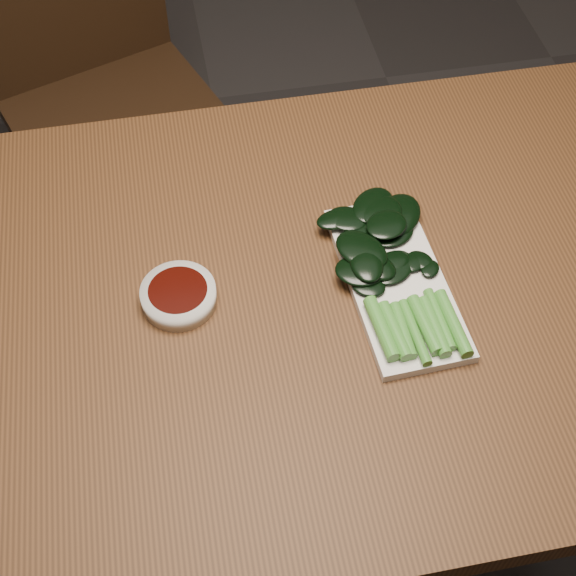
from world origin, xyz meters
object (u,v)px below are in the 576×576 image
at_px(chair_far, 102,83).
at_px(serving_plate, 396,282).
at_px(sauce_bowl, 179,295).
at_px(table, 297,321).
at_px(gai_lan, 386,259).

relative_size(chair_far, serving_plate, 3.03).
xyz_separation_m(sauce_bowl, serving_plate, (0.29, -0.03, -0.01)).
bearing_deg(serving_plate, table, 174.10).
relative_size(table, serving_plate, 4.77).
bearing_deg(serving_plate, chair_far, 115.70).
bearing_deg(sauce_bowl, chair_far, 97.91).
distance_m(table, sauce_bowl, 0.18).
xyz_separation_m(serving_plate, gai_lan, (-0.01, 0.03, 0.02)).
bearing_deg(gai_lan, serving_plate, -72.68).
bearing_deg(sauce_bowl, serving_plate, -5.17).
distance_m(chair_far, gai_lan, 0.96).
distance_m(sauce_bowl, gai_lan, 0.29).
bearing_deg(serving_plate, sauce_bowl, 174.83).
bearing_deg(chair_far, serving_plate, -84.59).
relative_size(serving_plate, gai_lan, 0.93).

